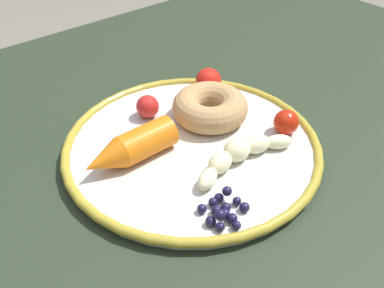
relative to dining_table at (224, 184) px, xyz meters
name	(u,v)px	position (x,y,z in m)	size (l,w,h in m)	color
dining_table	(224,184)	(0.00, 0.00, 0.00)	(1.27, 0.99, 0.72)	#253121
plate	(192,146)	(0.04, -0.02, 0.08)	(0.34, 0.34, 0.02)	silver
banana	(240,154)	(0.02, 0.04, 0.09)	(0.16, 0.05, 0.03)	#F4ECB3
carrot_orange	(130,148)	(0.12, -0.05, 0.10)	(0.12, 0.04, 0.04)	orange
donut	(210,107)	(-0.02, -0.05, 0.10)	(0.11, 0.11, 0.04)	tan
blueberry_pile	(223,210)	(0.10, 0.09, 0.09)	(0.05, 0.05, 0.02)	#191638
tomato_near	(208,81)	(-0.06, -0.11, 0.10)	(0.04, 0.04, 0.04)	red
tomato_mid	(286,122)	(-0.07, 0.04, 0.10)	(0.03, 0.03, 0.03)	red
tomato_far	(148,107)	(0.05, -0.11, 0.10)	(0.03, 0.03, 0.03)	red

